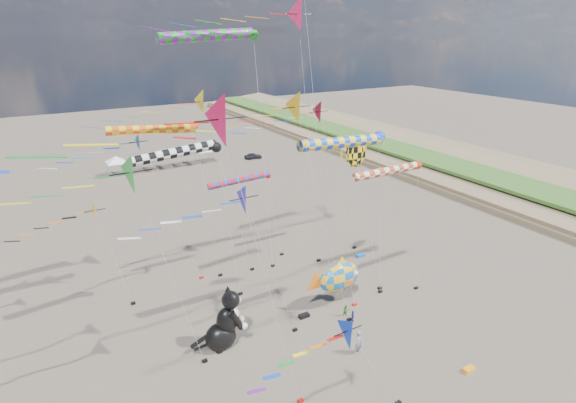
# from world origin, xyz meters

# --- Properties ---
(delta_kite_0) EXTENTS (15.53, 2.64, 20.17)m
(delta_kite_0) POSITION_xyz_m (-11.20, 4.11, 18.57)
(delta_kite_0) COLOR #D50C40
(delta_kite_0) RESTS_ON ground
(delta_kite_1) EXTENTS (10.12, 1.75, 14.77)m
(delta_kite_1) POSITION_xyz_m (-10.21, 21.97, 13.49)
(delta_kite_1) COLOR #085FB7
(delta_kite_1) RESTS_ON ground
(delta_kite_2) EXTENTS (10.08, 2.01, 8.73)m
(delta_kite_2) POSITION_xyz_m (-5.44, 0.78, 7.43)
(delta_kite_2) COLOR #0933C4
(delta_kite_2) RESTS_ON ground
(delta_kite_3) EXTENTS (11.52, 2.57, 16.36)m
(delta_kite_3) POSITION_xyz_m (-12.97, 10.76, 14.82)
(delta_kite_3) COLOR #1C8820
(delta_kite_3) RESTS_ON ground
(delta_kite_4) EXTENTS (12.43, 2.29, 18.19)m
(delta_kite_4) POSITION_xyz_m (-5.59, 20.93, 16.74)
(delta_kite_4) COLOR yellow
(delta_kite_4) RESTS_ON ground
(delta_kite_5) EXTENTS (11.36, 2.32, 19.01)m
(delta_kite_5) POSITION_xyz_m (-2.20, 9.40, 17.57)
(delta_kite_5) COLOR gold
(delta_kite_5) RESTS_ON ground
(delta_kite_6) EXTENTS (15.59, 3.20, 25.26)m
(delta_kite_6) POSITION_xyz_m (1.92, 19.12, 23.44)
(delta_kite_6) COLOR #FF2660
(delta_kite_6) RESTS_ON ground
(delta_kite_7) EXTENTS (10.40, 2.23, 13.54)m
(delta_kite_7) POSITION_xyz_m (-5.98, 10.51, 12.14)
(delta_kite_7) COLOR #221ABB
(delta_kite_7) RESTS_ON ground
(delta_kite_9) EXTENTS (12.20, 2.43, 16.34)m
(delta_kite_9) POSITION_xyz_m (6.56, 19.52, 14.84)
(delta_kite_9) COLOR red
(delta_kite_9) RESTS_ON ground
(delta_kite_10) EXTENTS (8.32, 1.80, 9.88)m
(delta_kite_10) POSITION_xyz_m (-15.60, 20.83, 8.62)
(delta_kite_10) COLOR #FFA30A
(delta_kite_10) RESTS_ON ground
(windsock_0) EXTENTS (7.83, 0.64, 9.43)m
(windsock_0) POSITION_xyz_m (-0.90, 22.23, 9.04)
(windsock_0) COLOR red
(windsock_0) RESTS_ON ground
(windsock_1) EXTENTS (8.97, 0.91, 15.01)m
(windsock_1) POSITION_xyz_m (2.73, 11.32, 14.51)
(windsock_1) COLOR blue
(windsock_1) RESTS_ON ground
(windsock_2) EXTENTS (8.22, 0.68, 12.44)m
(windsock_2) POSITION_xyz_m (6.26, 10.11, 12.01)
(windsock_2) COLOR red
(windsock_2) RESTS_ON ground
(windsock_3) EXTENTS (8.21, 0.83, 14.23)m
(windsock_3) POSITION_xyz_m (-8.03, 17.47, 13.76)
(windsock_3) COLOR black
(windsock_3) RESTS_ON ground
(windsock_4) EXTENTS (8.71, 0.76, 15.27)m
(windsock_4) POSITION_xyz_m (-8.58, 21.48, 14.81)
(windsock_4) COLOR #FF5315
(windsock_4) RESTS_ON ground
(windsock_5) EXTENTS (9.69, 0.90, 22.38)m
(windsock_5) POSITION_xyz_m (-3.75, 20.50, 21.85)
(windsock_5) COLOR #198C23
(windsock_5) RESTS_ON ground
(angelfish_kite) EXTENTS (3.74, 3.02, 14.10)m
(angelfish_kite) POSITION_xyz_m (5.57, 13.80, 12.68)
(angelfish_kite) COLOR yellow
(angelfish_kite) RESTS_ON ground
(cat_inflatable) EXTENTS (3.88, 2.42, 4.88)m
(cat_inflatable) POSITION_xyz_m (-7.67, 11.74, 2.44)
(cat_inflatable) COLOR black
(cat_inflatable) RESTS_ON ground
(fish_inflatable) EXTENTS (5.33, 2.16, 4.62)m
(fish_inflatable) POSITION_xyz_m (3.06, 11.89, 2.59)
(fish_inflatable) COLOR blue
(fish_inflatable) RESTS_ON ground
(person_adult) EXTENTS (0.80, 0.67, 1.89)m
(person_adult) POSITION_xyz_m (0.50, 5.92, 0.94)
(person_adult) COLOR gray
(person_adult) RESTS_ON ground
(child_green) EXTENTS (0.61, 0.53, 1.07)m
(child_green) POSITION_xyz_m (2.52, 10.06, 0.53)
(child_green) COLOR #267921
(child_green) RESTS_ON ground
(child_blue) EXTENTS (0.54, 0.59, 0.97)m
(child_blue) POSITION_xyz_m (2.56, 9.20, 0.48)
(child_blue) COLOR #281D93
(child_blue) RESTS_ON ground
(kite_bag_0) EXTENTS (0.90, 0.44, 0.30)m
(kite_bag_0) POSITION_xyz_m (-0.59, 11.66, 0.15)
(kite_bag_0) COLOR black
(kite_bag_0) RESTS_ON ground
(kite_bag_1) EXTENTS (0.90, 0.44, 0.30)m
(kite_bag_1) POSITION_xyz_m (5.95, 0.47, 0.15)
(kite_bag_1) COLOR #FFA215
(kite_bag_1) RESTS_ON ground
(kite_bag_3) EXTENTS (0.90, 0.44, 0.30)m
(kite_bag_3) POSITION_xyz_m (10.28, 17.65, 0.15)
(kite_bag_3) COLOR blue
(kite_bag_3) RESTS_ON ground
(tent_row) EXTENTS (19.20, 4.20, 3.80)m
(tent_row) POSITION_xyz_m (1.50, 60.00, 3.15)
(tent_row) COLOR white
(tent_row) RESTS_ON ground
(parked_car) EXTENTS (3.39, 1.81, 1.10)m
(parked_car) POSITION_xyz_m (17.72, 58.00, 0.55)
(parked_car) COLOR #26262D
(parked_car) RESTS_ON ground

